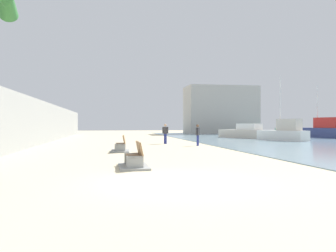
{
  "coord_description": "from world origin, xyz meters",
  "views": [
    {
      "loc": [
        -1.71,
        -9.28,
        1.64
      ],
      "look_at": [
        3.06,
        17.81,
        1.49
      ],
      "focal_mm": 35.59,
      "sensor_mm": 36.0,
      "label": 1
    }
  ],
  "objects_px": {
    "boat_distant": "(244,132)",
    "boat_nearest": "(331,130)",
    "bench_near": "(134,161)",
    "boat_mid_bay": "(284,132)",
    "person_standing": "(198,133)",
    "bench_far": "(121,148)",
    "person_walking": "(165,132)",
    "boat_outer": "(321,130)",
    "boat_far_left": "(283,129)"
  },
  "relations": [
    {
      "from": "person_walking",
      "to": "person_standing",
      "type": "relative_size",
      "value": 1.03
    },
    {
      "from": "boat_nearest",
      "to": "person_walking",
      "type": "bearing_deg",
      "value": -145.95
    },
    {
      "from": "person_standing",
      "to": "boat_nearest",
      "type": "distance_m",
      "value": 36.95
    },
    {
      "from": "boat_far_left",
      "to": "person_standing",
      "type": "bearing_deg",
      "value": -129.58
    },
    {
      "from": "bench_far",
      "to": "boat_distant",
      "type": "xyz_separation_m",
      "value": [
        14.89,
        16.63,
        0.44
      ]
    },
    {
      "from": "bench_near",
      "to": "boat_nearest",
      "type": "bearing_deg",
      "value": 45.99
    },
    {
      "from": "boat_outer",
      "to": "boat_mid_bay",
      "type": "xyz_separation_m",
      "value": [
        -8.23,
        -5.99,
        -0.1
      ]
    },
    {
      "from": "person_walking",
      "to": "boat_mid_bay",
      "type": "height_order",
      "value": "boat_mid_bay"
    },
    {
      "from": "person_walking",
      "to": "boat_outer",
      "type": "relative_size",
      "value": 0.22
    },
    {
      "from": "boat_nearest",
      "to": "boat_mid_bay",
      "type": "bearing_deg",
      "value": -135.56
    },
    {
      "from": "person_standing",
      "to": "boat_distant",
      "type": "distance_m",
      "value": 15.27
    },
    {
      "from": "bench_far",
      "to": "person_standing",
      "type": "distance_m",
      "value": 7.34
    },
    {
      "from": "bench_near",
      "to": "boat_mid_bay",
      "type": "relative_size",
      "value": 0.33
    },
    {
      "from": "person_standing",
      "to": "boat_mid_bay",
      "type": "height_order",
      "value": "boat_mid_bay"
    },
    {
      "from": "bench_far",
      "to": "person_walking",
      "type": "bearing_deg",
      "value": 61.54
    },
    {
      "from": "bench_near",
      "to": "boat_mid_bay",
      "type": "height_order",
      "value": "boat_mid_bay"
    },
    {
      "from": "bench_far",
      "to": "boat_outer",
      "type": "height_order",
      "value": "boat_outer"
    },
    {
      "from": "person_walking",
      "to": "boat_distant",
      "type": "xyz_separation_m",
      "value": [
        10.96,
        9.37,
        -0.3
      ]
    },
    {
      "from": "boat_distant",
      "to": "bench_far",
      "type": "bearing_deg",
      "value": -131.84
    },
    {
      "from": "person_walking",
      "to": "bench_far",
      "type": "bearing_deg",
      "value": -118.46
    },
    {
      "from": "bench_near",
      "to": "boat_nearest",
      "type": "distance_m",
      "value": 49.13
    },
    {
      "from": "bench_near",
      "to": "boat_outer",
      "type": "bearing_deg",
      "value": 44.18
    },
    {
      "from": "boat_outer",
      "to": "boat_distant",
      "type": "distance_m",
      "value": 9.58
    },
    {
      "from": "bench_near",
      "to": "person_walking",
      "type": "xyz_separation_m",
      "value": [
        3.68,
        14.76,
        0.74
      ]
    },
    {
      "from": "bench_near",
      "to": "boat_mid_bay",
      "type": "xyz_separation_m",
      "value": [
        15.97,
        17.53,
        0.6
      ]
    },
    {
      "from": "bench_far",
      "to": "boat_nearest",
      "type": "distance_m",
      "value": 44.24
    },
    {
      "from": "bench_far",
      "to": "bench_near",
      "type": "bearing_deg",
      "value": -88.06
    },
    {
      "from": "person_standing",
      "to": "boat_mid_bay",
      "type": "distance_m",
      "value": 11.8
    },
    {
      "from": "boat_outer",
      "to": "boat_distant",
      "type": "height_order",
      "value": "boat_outer"
    },
    {
      "from": "boat_far_left",
      "to": "boat_distant",
      "type": "relative_size",
      "value": 0.68
    },
    {
      "from": "boat_mid_bay",
      "to": "boat_distant",
      "type": "bearing_deg",
      "value": 101.42
    },
    {
      "from": "person_standing",
      "to": "boat_far_left",
      "type": "xyz_separation_m",
      "value": [
        21.23,
        25.68,
        -0.11
      ]
    },
    {
      "from": "bench_far",
      "to": "boat_outer",
      "type": "xyz_separation_m",
      "value": [
        24.45,
        16.02,
        0.7
      ]
    },
    {
      "from": "person_standing",
      "to": "boat_outer",
      "type": "height_order",
      "value": "boat_outer"
    },
    {
      "from": "person_standing",
      "to": "boat_nearest",
      "type": "xyz_separation_m",
      "value": [
        28.46,
        23.56,
        -0.18
      ]
    },
    {
      "from": "bench_near",
      "to": "boat_outer",
      "type": "xyz_separation_m",
      "value": [
        24.2,
        23.52,
        0.7
      ]
    },
    {
      "from": "boat_nearest",
      "to": "boat_mid_bay",
      "type": "relative_size",
      "value": 0.98
    },
    {
      "from": "person_standing",
      "to": "boat_far_left",
      "type": "relative_size",
      "value": 0.37
    },
    {
      "from": "person_walking",
      "to": "boat_nearest",
      "type": "xyz_separation_m",
      "value": [
        30.45,
        20.57,
        -0.21
      ]
    },
    {
      "from": "boat_outer",
      "to": "boat_distant",
      "type": "xyz_separation_m",
      "value": [
        -9.56,
        0.61,
        -0.26
      ]
    },
    {
      "from": "boat_mid_bay",
      "to": "boat_outer",
      "type": "bearing_deg",
      "value": 36.06
    },
    {
      "from": "boat_nearest",
      "to": "boat_distant",
      "type": "height_order",
      "value": "boat_nearest"
    },
    {
      "from": "bench_near",
      "to": "person_walking",
      "type": "distance_m",
      "value": 15.23
    },
    {
      "from": "boat_outer",
      "to": "boat_nearest",
      "type": "distance_m",
      "value": 15.44
    },
    {
      "from": "bench_near",
      "to": "person_standing",
      "type": "xyz_separation_m",
      "value": [
        5.67,
        11.77,
        0.71
      ]
    },
    {
      "from": "bench_near",
      "to": "boat_far_left",
      "type": "relative_size",
      "value": 0.48
    },
    {
      "from": "bench_far",
      "to": "boat_mid_bay",
      "type": "height_order",
      "value": "boat_mid_bay"
    },
    {
      "from": "bench_far",
      "to": "person_walking",
      "type": "relative_size",
      "value": 1.29
    },
    {
      "from": "boat_distant",
      "to": "boat_nearest",
      "type": "bearing_deg",
      "value": 29.89
    },
    {
      "from": "boat_distant",
      "to": "person_walking",
      "type": "bearing_deg",
      "value": -139.46
    }
  ]
}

